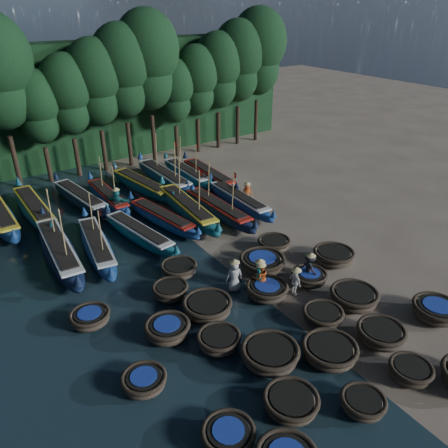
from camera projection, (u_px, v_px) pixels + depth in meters
ground at (244, 282)px, 22.64m from camera, size 120.00×120.00×0.00m
foliage_wall at (84, 104)px, 37.63m from camera, size 40.00×3.00×10.00m
coracle_2 at (363, 403)px, 15.41m from camera, size 1.92×1.92×0.63m
coracle_3 at (411, 371)px, 16.73m from camera, size 1.70×1.70×0.66m
coracle_5 at (228, 435)px, 14.27m from camera, size 2.21×2.21×0.64m
coracle_6 at (291, 402)px, 15.43m from camera, size 2.32×2.32×0.67m
coracle_7 at (330, 351)px, 17.60m from camera, size 2.57×2.57×0.75m
coracle_8 at (381, 334)px, 18.51m from camera, size 2.55×2.55×0.74m
coracle_9 at (436, 310)px, 19.92m from camera, size 2.68×2.68×0.73m
coracle_10 at (144, 381)px, 16.30m from camera, size 1.74×1.74×0.64m
coracle_11 at (219, 340)px, 18.22m from camera, size 2.03×2.03×0.70m
coracle_12 at (270, 354)px, 17.40m from camera, size 2.67×2.67×0.81m
coracle_13 at (323, 316)px, 19.58m from camera, size 2.23×2.23×0.73m
coracle_14 at (354, 297)px, 20.73m from camera, size 2.46×2.46×0.81m
coracle_15 at (167, 329)px, 18.73m from camera, size 2.37×2.37×0.78m
coracle_16 at (207, 307)px, 20.09m from camera, size 2.69×2.69×0.80m
coracle_17 at (267, 290)px, 21.30m from camera, size 2.10×2.10×0.73m
coracle_18 at (309, 277)px, 22.41m from camera, size 1.87×1.87×0.64m
coracle_19 at (334, 256)px, 24.12m from camera, size 2.28×2.28×0.75m
coracle_20 at (90, 317)px, 19.53m from camera, size 1.83×1.83×0.66m
coracle_21 at (170, 291)px, 21.26m from camera, size 1.81×1.81×0.73m
coracle_22 at (179, 269)px, 22.98m from camera, size 2.35×2.35×0.73m
coracle_23 at (262, 262)px, 23.41m from camera, size 2.85×2.85×0.83m
coracle_24 at (274, 244)px, 25.35m from camera, size 2.08×2.08×0.72m
long_boat_2 at (59, 251)px, 24.24m from camera, size 2.10×9.10×3.87m
long_boat_3 at (97, 246)px, 24.89m from camera, size 2.52×7.92×3.40m
long_boat_4 at (139, 234)px, 26.20m from camera, size 2.58×7.64×1.36m
long_boat_5 at (162, 218)px, 28.10m from camera, size 2.56×7.48×1.33m
long_boat_6 at (187, 208)px, 29.16m from camera, size 2.21×9.02×3.84m
long_boat_7 at (218, 209)px, 29.19m from camera, size 1.64×8.35×3.55m
long_boat_8 at (239, 200)px, 30.51m from camera, size 1.57×8.04×1.41m
long_boat_10 at (0, 216)px, 28.19m from camera, size 1.79×8.80×1.55m
long_boat_11 at (35, 209)px, 29.06m from camera, size 1.75×9.02×1.59m
long_boat_12 at (80, 198)px, 30.79m from camera, size 2.58×8.18×1.45m
long_boat_13 at (108, 197)px, 31.05m from camera, size 1.34×7.65×3.25m
long_boat_14 at (142, 185)px, 32.89m from camera, size 2.67×8.30×1.48m
long_boat_15 at (164, 177)px, 34.29m from camera, size 1.76×8.98×3.81m
long_boat_16 at (187, 173)px, 35.28m from camera, size 1.42×7.74×3.29m
long_boat_17 at (209, 175)px, 34.69m from camera, size 1.79×8.49×1.49m
fisherman_0 at (234, 275)px, 21.59m from camera, size 0.96×0.77×1.92m
fisherman_1 at (259, 274)px, 21.54m from camera, size 0.72×0.77×1.96m
fisherman_2 at (261, 277)px, 21.56m from camera, size 0.94×0.83×1.79m
fisherman_3 at (310, 267)px, 22.35m from camera, size 0.68×1.08×1.80m
fisherman_4 at (295, 281)px, 21.30m from camera, size 0.52×0.92×1.70m
fisherman_5 at (117, 201)px, 29.41m from camera, size 1.46×1.65×2.01m
fisherman_6 at (247, 192)px, 30.94m from camera, size 0.85×0.91×1.76m
tree_5 at (37, 106)px, 32.37m from camera, size 3.68×3.68×8.68m
tree_6 at (67, 94)px, 33.20m from camera, size 4.09×4.09×9.65m
tree_7 at (95, 81)px, 34.04m from camera, size 4.51×4.51×10.63m
tree_8 at (122, 70)px, 34.87m from camera, size 4.92×4.92×11.60m
tree_9 at (148, 59)px, 35.70m from camera, size 5.34×5.34×12.58m
tree_10 at (174, 90)px, 38.09m from camera, size 3.68×3.68×8.68m
tree_11 at (196, 80)px, 38.92m from camera, size 4.09×4.09×9.65m
tree_12 at (218, 70)px, 39.75m from camera, size 4.51×4.51×10.63m
tree_13 at (239, 60)px, 40.59m from camera, size 4.92×4.92×11.60m
tree_14 at (258, 51)px, 41.42m from camera, size 5.34×5.34×12.58m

